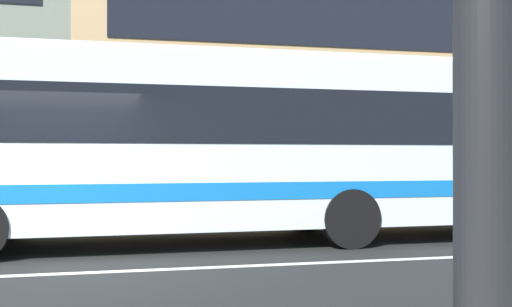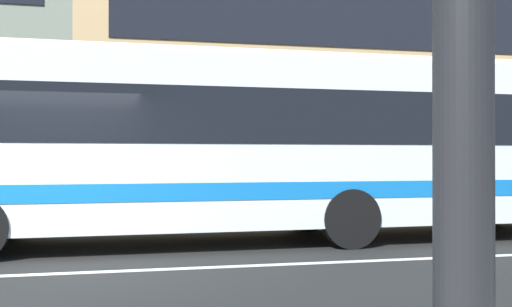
# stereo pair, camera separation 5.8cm
# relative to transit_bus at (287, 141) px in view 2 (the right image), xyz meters

# --- Properties ---
(ground_plane) EXTENTS (160.00, 160.00, 0.00)m
(ground_plane) POSITION_rel_transit_bus_xyz_m (-3.93, -2.33, -1.83)
(ground_plane) COLOR black
(lane_centre_line) EXTENTS (60.00, 0.16, 0.01)m
(lane_centre_line) POSITION_rel_transit_bus_xyz_m (-3.93, -2.33, -1.82)
(lane_centre_line) COLOR silver
(lane_centre_line) RESTS_ON ground_plane
(apartment_block_right) EXTENTS (25.69, 9.83, 10.60)m
(apartment_block_right) POSITION_rel_transit_bus_xyz_m (8.34, 12.20, 3.48)
(apartment_block_right) COLOR tan
(apartment_block_right) RESTS_ON ground_plane
(transit_bus) EXTENTS (12.20, 2.78, 3.31)m
(transit_bus) POSITION_rel_transit_bus_xyz_m (0.00, 0.00, 0.00)
(transit_bus) COLOR white
(transit_bus) RESTS_ON ground_plane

